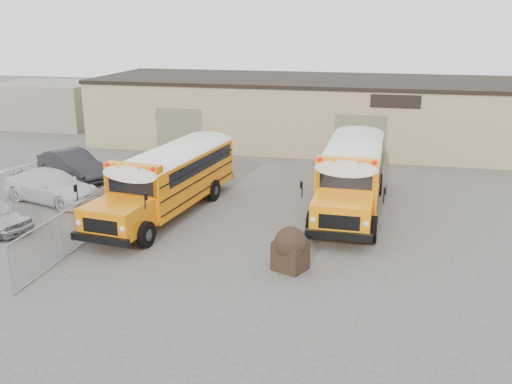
% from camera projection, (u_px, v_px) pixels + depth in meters
% --- Properties ---
extents(ground, '(120.00, 120.00, 0.00)m').
position_uv_depth(ground, '(237.00, 244.00, 22.99)').
color(ground, '#4A4743').
rests_on(ground, ground).
extents(warehouse, '(30.20, 10.20, 4.67)m').
position_uv_depth(warehouse, '(308.00, 111.00, 40.92)').
color(warehouse, tan).
rests_on(warehouse, ground).
extents(chainlink_fence, '(0.07, 18.07, 1.81)m').
position_uv_depth(chainlink_fence, '(130.00, 192.00, 26.83)').
color(chainlink_fence, '#95989D').
rests_on(chainlink_fence, ground).
extents(distant_building_left, '(8.00, 6.00, 3.60)m').
position_uv_depth(distant_building_left, '(51.00, 104.00, 47.73)').
color(distant_building_left, gray).
rests_on(distant_building_left, ground).
extents(school_bus_left, '(3.88, 10.67, 3.06)m').
position_uv_depth(school_bus_left, '(223.00, 147.00, 32.15)').
color(school_bus_left, orange).
rests_on(school_bus_left, ground).
extents(school_bus_right, '(2.91, 10.87, 3.17)m').
position_uv_depth(school_bus_right, '(361.00, 142.00, 33.25)').
color(school_bus_right, orange).
rests_on(school_bus_right, ground).
extents(tarp_bundle, '(1.39, 1.33, 1.63)m').
position_uv_depth(tarp_bundle, '(291.00, 248.00, 20.45)').
color(tarp_bundle, black).
rests_on(tarp_bundle, ground).
extents(car_white, '(5.68, 3.53, 1.54)m').
position_uv_depth(car_white, '(52.00, 186.00, 28.18)').
color(car_white, silver).
rests_on(car_white, ground).
extents(car_dark, '(5.22, 3.98, 1.65)m').
position_uv_depth(car_dark, '(73.00, 165.00, 32.00)').
color(car_dark, black).
rests_on(car_dark, ground).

